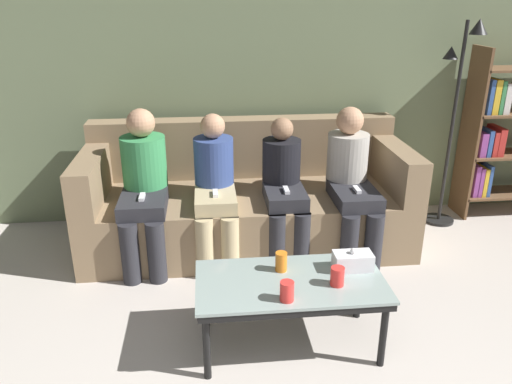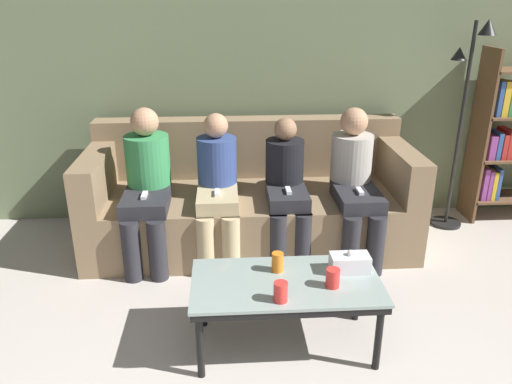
% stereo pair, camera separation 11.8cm
% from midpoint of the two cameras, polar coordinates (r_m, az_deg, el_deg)
% --- Properties ---
extents(wall_back, '(12.00, 0.06, 2.60)m').
position_cam_midpoint_polar(wall_back, '(4.31, -0.31, 13.70)').
color(wall_back, '#707F5B').
rests_on(wall_back, ground_plane).
extents(couch, '(2.52, 0.99, 0.95)m').
position_cam_midpoint_polar(couch, '(4.03, 0.18, -1.11)').
color(couch, '#897051').
rests_on(couch, ground_plane).
extents(coffee_table, '(1.04, 0.54, 0.43)m').
position_cam_midpoint_polar(coffee_table, '(2.81, 4.66, -10.84)').
color(coffee_table, '#8C9E99').
rests_on(coffee_table, ground_plane).
extents(cup_near_left, '(0.07, 0.07, 0.11)m').
position_cam_midpoint_polar(cup_near_left, '(2.60, 4.16, -11.32)').
color(cup_near_left, red).
rests_on(cup_near_left, coffee_table).
extents(cup_near_right, '(0.07, 0.07, 0.11)m').
position_cam_midpoint_polar(cup_near_right, '(2.85, 3.67, -8.01)').
color(cup_near_right, orange).
rests_on(cup_near_right, coffee_table).
extents(cup_far_center, '(0.08, 0.08, 0.11)m').
position_cam_midpoint_polar(cup_far_center, '(2.75, 10.00, -9.66)').
color(cup_far_center, red).
rests_on(cup_far_center, coffee_table).
extents(tissue_box, '(0.22, 0.12, 0.13)m').
position_cam_midpoint_polar(tissue_box, '(2.91, 11.83, -7.93)').
color(tissue_box, white).
rests_on(tissue_box, coffee_table).
extents(standing_lamp, '(0.31, 0.26, 1.72)m').
position_cam_midpoint_polar(standing_lamp, '(4.46, 23.49, 9.06)').
color(standing_lamp, black).
rests_on(standing_lamp, ground_plane).
extents(seated_person_left_end, '(0.33, 0.69, 1.14)m').
position_cam_midpoint_polar(seated_person_left_end, '(3.74, -11.48, 1.18)').
color(seated_person_left_end, '#28282D').
rests_on(seated_person_left_end, ground_plane).
extents(seated_person_mid_left, '(0.31, 0.64, 1.09)m').
position_cam_midpoint_polar(seated_person_mid_left, '(3.71, -3.54, 0.84)').
color(seated_person_mid_left, tan).
rests_on(seated_person_mid_left, ground_plane).
extents(seated_person_mid_right, '(0.31, 0.63, 1.05)m').
position_cam_midpoint_polar(seated_person_mid_right, '(3.75, 4.38, 0.70)').
color(seated_person_mid_right, '#28282D').
rests_on(seated_person_mid_right, ground_plane).
extents(seated_person_right_end, '(0.31, 0.71, 1.12)m').
position_cam_midpoint_polar(seated_person_right_end, '(3.83, 12.06, 1.41)').
color(seated_person_right_end, '#28282D').
rests_on(seated_person_right_end, ground_plane).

